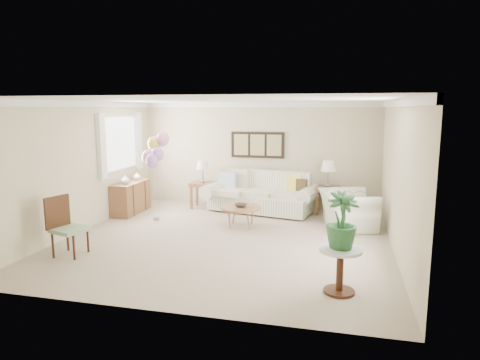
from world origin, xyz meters
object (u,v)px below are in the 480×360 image
(armchair, at_px, (348,210))
(balloon_cluster, at_px, (155,151))
(sofa, at_px, (261,196))
(accent_chair, at_px, (66,225))
(coffee_table, at_px, (241,208))

(armchair, distance_m, balloon_cluster, 4.27)
(sofa, bearing_deg, balloon_cluster, -146.71)
(balloon_cluster, bearing_deg, accent_chair, -102.22)
(coffee_table, bearing_deg, armchair, 11.46)
(accent_chair, bearing_deg, balloon_cluster, 77.78)
(accent_chair, bearing_deg, coffee_table, 44.23)
(balloon_cluster, bearing_deg, armchair, 5.36)
(accent_chair, bearing_deg, armchair, 31.49)
(sofa, xyz_separation_m, balloon_cluster, (-2.09, -1.37, 1.15))
(coffee_table, bearing_deg, accent_chair, -135.77)
(balloon_cluster, bearing_deg, coffee_table, -1.61)
(coffee_table, distance_m, balloon_cluster, 2.24)
(coffee_table, relative_size, accent_chair, 0.84)
(sofa, relative_size, coffee_table, 3.32)
(armchair, relative_size, balloon_cluster, 0.60)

